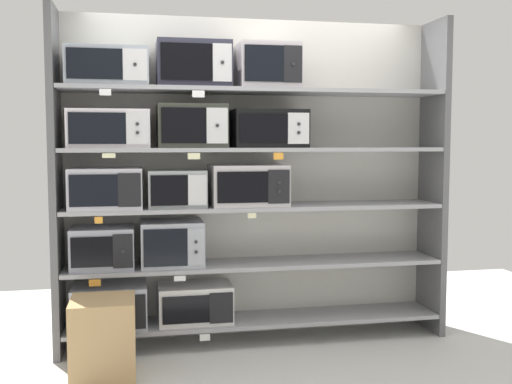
{
  "coord_description": "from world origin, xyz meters",
  "views": [
    {
      "loc": [
        -0.89,
        -4.49,
        1.53
      ],
      "look_at": [
        0.0,
        0.0,
        1.15
      ],
      "focal_mm": 42.69,
      "sensor_mm": 36.0,
      "label": 1
    }
  ],
  "objects": [
    {
      "name": "microwave_9",
      "position": [
        0.09,
        -0.0,
        1.62
      ],
      "size": [
        0.54,
        0.42,
        0.28
      ],
      "color": "black",
      "rests_on": "shelf_3"
    },
    {
      "name": "microwave_3",
      "position": [
        -0.64,
        -0.0,
        0.78
      ],
      "size": [
        0.45,
        0.4,
        0.33
      ],
      "color": "#9DA0AA",
      "rests_on": "shelf_1"
    },
    {
      "name": "microwave_10",
      "position": [
        -1.07,
        -0.0,
        2.05
      ],
      "size": [
        0.57,
        0.42,
        0.27
      ],
      "color": "#98A0AC",
      "rests_on": "shelf_4"
    },
    {
      "name": "microwave_4",
      "position": [
        -1.1,
        -0.0,
        1.19
      ],
      "size": [
        0.51,
        0.43,
        0.29
      ],
      "color": "#B8B5BF",
      "rests_on": "shelf_2"
    },
    {
      "name": "microwave_8",
      "position": [
        -0.48,
        -0.0,
        1.64
      ],
      "size": [
        0.5,
        0.43,
        0.31
      ],
      "color": "#31342C",
      "rests_on": "shelf_3"
    },
    {
      "name": "shelf_3",
      "position": [
        0.0,
        0.0,
        1.47
      ],
      "size": [
        2.84,
        0.42,
        0.03
      ],
      "primitive_type": "cube",
      "color": "#99999E"
    },
    {
      "name": "price_tag_1",
      "position": [
        -0.42,
        -0.22,
        0.12
      ],
      "size": [
        0.08,
        0.0,
        0.05
      ],
      "primitive_type": "cube",
      "color": "white"
    },
    {
      "name": "microwave_2",
      "position": [
        -1.13,
        -0.0,
        0.76
      ],
      "size": [
        0.45,
        0.37,
        0.3
      ],
      "color": "#9B9CAA",
      "rests_on": "shelf_1"
    },
    {
      "name": "price_tag_10",
      "position": [
        -0.45,
        -0.22,
        1.86
      ],
      "size": [
        0.09,
        0.0,
        0.05
      ],
      "primitive_type": "cube",
      "color": "white"
    },
    {
      "name": "price_tag_5",
      "position": [
        -0.07,
        -0.22,
        0.99
      ],
      "size": [
        0.06,
        0.0,
        0.04
      ],
      "primitive_type": "cube",
      "color": "beige"
    },
    {
      "name": "microwave_1",
      "position": [
        -0.47,
        -0.0,
        0.32
      ],
      "size": [
        0.55,
        0.35,
        0.28
      ],
      "color": "silver",
      "rests_on": "shelf_0"
    },
    {
      "name": "price_tag_3",
      "position": [
        -0.59,
        -0.22,
        0.56
      ],
      "size": [
        0.08,
        0.0,
        0.04
      ],
      "primitive_type": "cube",
      "color": "white"
    },
    {
      "name": "microwave_5",
      "position": [
        -0.6,
        -0.0,
        1.18
      ],
      "size": [
        0.42,
        0.34,
        0.27
      ],
      "color": "#9FA5A6",
      "rests_on": "shelf_2"
    },
    {
      "name": "shelf_2",
      "position": [
        0.0,
        0.0,
        1.03
      ],
      "size": [
        2.84,
        0.42,
        0.03
      ],
      "primitive_type": "cube",
      "color": "#99999E"
    },
    {
      "name": "price_tag_8",
      "position": [
        0.12,
        -0.22,
        1.42
      ],
      "size": [
        0.07,
        0.0,
        0.05
      ],
      "primitive_type": "cube",
      "color": "orange"
    },
    {
      "name": "shelf_0",
      "position": [
        0.0,
        0.0,
        0.16
      ],
      "size": [
        2.84,
        0.42,
        0.03
      ],
      "primitive_type": "cube",
      "color": "#99999E",
      "rests_on": "ground"
    },
    {
      "name": "microwave_7",
      "position": [
        -1.07,
        -0.0,
        1.62
      ],
      "size": [
        0.57,
        0.38,
        0.27
      ],
      "color": "silver",
      "rests_on": "shelf_3"
    },
    {
      "name": "price_tag_4",
      "position": [
        -1.15,
        -0.22,
        0.99
      ],
      "size": [
        0.05,
        0.0,
        0.05
      ],
      "primitive_type": "cube",
      "color": "orange"
    },
    {
      "name": "shelf_4",
      "position": [
        0.0,
        0.0,
        1.9
      ],
      "size": [
        2.84,
        0.42,
        0.03
      ],
      "primitive_type": "cube",
      "color": "#99999E"
    },
    {
      "name": "upright_left",
      "position": [
        -1.45,
        0.0,
        1.24
      ],
      "size": [
        0.05,
        0.42,
        2.47
      ],
      "primitive_type": "cube",
      "color": "#5B5B5E",
      "rests_on": "ground"
    },
    {
      "name": "price_tag_6",
      "position": [
        -1.07,
        -0.22,
        1.43
      ],
      "size": [
        0.09,
        0.0,
        0.03
      ],
      "primitive_type": "cube",
      "color": "beige"
    },
    {
      "name": "shelf_1",
      "position": [
        0.0,
        0.0,
        0.6
      ],
      "size": [
        2.84,
        0.42,
        0.03
      ],
      "primitive_type": "cube",
      "color": "#99999E"
    },
    {
      "name": "microwave_6",
      "position": [
        -0.06,
        -0.0,
        1.2
      ],
      "size": [
        0.56,
        0.43,
        0.31
      ],
      "color": "#BAB3B7",
      "rests_on": "shelf_2"
    },
    {
      "name": "price_tag_0",
      "position": [
        -1.07,
        -0.22,
        0.12
      ],
      "size": [
        0.08,
        0.0,
        0.03
      ],
      "primitive_type": "cube",
      "color": "beige"
    },
    {
      "name": "back_panel",
      "position": [
        0.0,
        0.23,
        1.24
      ],
      "size": [
        3.04,
        0.04,
        2.47
      ],
      "primitive_type": "cube",
      "color": "beige",
      "rests_on": "ground"
    },
    {
      "name": "microwave_12",
      "position": [
        0.08,
        -0.0,
        2.08
      ],
      "size": [
        0.45,
        0.41,
        0.33
      ],
      "color": "#BAB0B7",
      "rests_on": "shelf_4"
    },
    {
      "name": "upright_right",
      "position": [
        1.45,
        0.0,
        1.24
      ],
      "size": [
        0.05,
        0.42,
        2.47
      ],
      "primitive_type": "cube",
      "color": "#5B5B5E",
      "rests_on": "ground"
    },
    {
      "name": "price_tag_2",
      "position": [
        -1.18,
        -0.22,
        0.55
      ],
      "size": [
        0.08,
        0.0,
        0.05
      ],
      "primitive_type": "cube",
      "color": "orange"
    },
    {
      "name": "microwave_0",
      "position": [
        -1.09,
        -0.0,
        0.33
      ],
      "size": [
        0.53,
        0.42,
        0.31
      ],
      "color": "#B3B8C4",
      "rests_on": "shelf_0"
    },
    {
      "name": "price_tag_9",
      "position": [
        -1.08,
        -0.22,
        1.86
      ],
      "size": [
        0.08,
        0.0,
        0.04
      ],
      "primitive_type": "cube",
      "color": "white"
    },
    {
      "name": "microwave_11",
      "position": [
        -0.47,
        -0.0,
        2.08
      ],
      "size": [
        0.53,
        0.37,
        0.33
      ],
      "color": "#2A2938",
      "rests_on": "shelf_4"
    },
    {
      "name": "shipping_carton",
      "position": [
        -1.11,
        -0.53,
        0.26
      ],
      "size": [
        0.41,
        0.41,
        0.52
      ],
      "primitive_type": "cube",
      "color": "tan",
      "rests_on": "ground"
    },
    {
      "name": "price_tag_7",
      "position": [
        -0.49,
        -0.22,
        1.43
      ],
      "size": [
        0.09,
        0.0,
        0.04
      ],
      "primitive_type": "cube",
      "color": "beige"
    }
  ]
}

